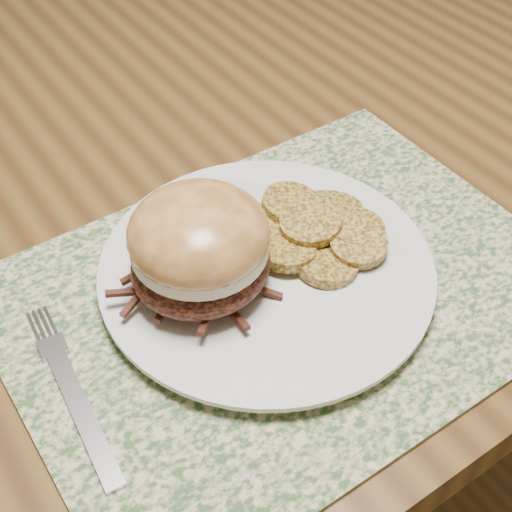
{
  "coord_description": "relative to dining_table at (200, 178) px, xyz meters",
  "views": [
    {
      "loc": [
        -0.31,
        -0.56,
        1.19
      ],
      "look_at": [
        -0.08,
        -0.24,
        0.79
      ],
      "focal_mm": 50.0,
      "sensor_mm": 36.0,
      "label": 1
    }
  ],
  "objects": [
    {
      "name": "fork",
      "position": [
        -0.25,
        -0.25,
        0.09
      ],
      "size": [
        0.03,
        0.18,
        0.0
      ],
      "rotation": [
        0.0,
        0.0,
        -0.09
      ],
      "color": "silver",
      "rests_on": "placemat"
    },
    {
      "name": "ground",
      "position": [
        0.0,
        0.0,
        -0.67
      ],
      "size": [
        3.5,
        3.5,
        0.0
      ],
      "primitive_type": "plane",
      "color": "brown",
      "rests_on": "ground"
    },
    {
      "name": "pork_sandwich",
      "position": [
        -0.13,
        -0.22,
        0.14
      ],
      "size": [
        0.13,
        0.13,
        0.09
      ],
      "rotation": [
        0.0,
        0.0,
        0.22
      ],
      "color": "black",
      "rests_on": "dinner_plate"
    },
    {
      "name": "roasted_potatoes",
      "position": [
        -0.02,
        -0.23,
        0.11
      ],
      "size": [
        0.14,
        0.14,
        0.03
      ],
      "color": "#A98331",
      "rests_on": "dinner_plate"
    },
    {
      "name": "dinner_plate",
      "position": [
        -0.07,
        -0.23,
        0.09
      ],
      "size": [
        0.26,
        0.26,
        0.02
      ],
      "primitive_type": "cylinder",
      "color": "silver",
      "rests_on": "placemat"
    },
    {
      "name": "placemat",
      "position": [
        -0.07,
        -0.26,
        0.08
      ],
      "size": [
        0.45,
        0.33,
        0.0
      ],
      "primitive_type": "cube",
      "color": "#36582D",
      "rests_on": "dining_table"
    },
    {
      "name": "dining_table",
      "position": [
        0.0,
        0.0,
        0.0
      ],
      "size": [
        1.5,
        0.9,
        0.75
      ],
      "color": "brown",
      "rests_on": "ground"
    }
  ]
}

